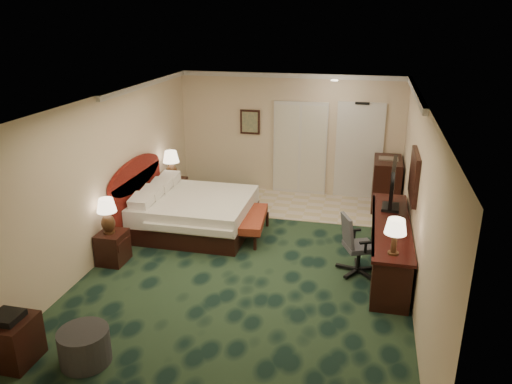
% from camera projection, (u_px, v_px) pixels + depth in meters
% --- Properties ---
extents(floor, '(5.00, 7.50, 0.00)m').
position_uv_depth(floor, '(251.00, 266.00, 8.19)').
color(floor, black).
rests_on(floor, ground).
extents(ceiling, '(5.00, 7.50, 0.00)m').
position_uv_depth(ceiling, '(250.00, 102.00, 7.28)').
color(ceiling, silver).
rests_on(ceiling, wall_back).
extents(wall_back, '(5.00, 0.00, 2.70)m').
position_uv_depth(wall_back, '(289.00, 134.00, 11.17)').
color(wall_back, beige).
rests_on(wall_back, ground).
extents(wall_front, '(5.00, 0.00, 2.70)m').
position_uv_depth(wall_front, '(149.00, 331.00, 4.30)').
color(wall_front, beige).
rests_on(wall_front, ground).
extents(wall_left, '(0.00, 7.50, 2.70)m').
position_uv_depth(wall_left, '(104.00, 178.00, 8.26)').
color(wall_left, beige).
rests_on(wall_left, ground).
extents(wall_right, '(0.00, 7.50, 2.70)m').
position_uv_depth(wall_right, '(418.00, 202.00, 7.21)').
color(wall_right, beige).
rests_on(wall_right, ground).
extents(crown_molding, '(5.00, 7.50, 0.10)m').
position_uv_depth(crown_molding, '(250.00, 105.00, 7.29)').
color(crown_molding, silver).
rests_on(crown_molding, wall_back).
extents(tile_patch, '(3.20, 1.70, 0.01)m').
position_uv_depth(tile_patch, '(323.00, 207.00, 10.66)').
color(tile_patch, '#C3B288').
rests_on(tile_patch, ground).
extents(headboard, '(0.12, 2.00, 1.40)m').
position_uv_depth(headboard, '(137.00, 194.00, 9.38)').
color(headboard, '#4E0807').
rests_on(headboard, ground).
extents(entry_door, '(1.02, 0.06, 2.18)m').
position_uv_depth(entry_door, '(359.00, 152.00, 10.92)').
color(entry_door, silver).
rests_on(entry_door, ground).
extents(closet_doors, '(1.20, 0.06, 2.10)m').
position_uv_depth(closet_doors, '(300.00, 149.00, 11.18)').
color(closet_doors, silver).
rests_on(closet_doors, ground).
extents(wall_art, '(0.45, 0.06, 0.55)m').
position_uv_depth(wall_art, '(250.00, 122.00, 11.24)').
color(wall_art, '#4B5D54').
rests_on(wall_art, wall_back).
extents(wall_mirror, '(0.05, 0.95, 0.75)m').
position_uv_depth(wall_mirror, '(414.00, 176.00, 7.70)').
color(wall_mirror, white).
rests_on(wall_mirror, wall_right).
extents(bed, '(2.06, 1.91, 0.65)m').
position_uv_depth(bed, '(196.00, 213.00, 9.48)').
color(bed, white).
rests_on(bed, ground).
extents(nightstand_near, '(0.43, 0.49, 0.53)m').
position_uv_depth(nightstand_near, '(113.00, 247.00, 8.25)').
color(nightstand_near, black).
rests_on(nightstand_near, ground).
extents(nightstand_far, '(0.47, 0.54, 0.59)m').
position_uv_depth(nightstand_far, '(174.00, 192.00, 10.68)').
color(nightstand_far, black).
rests_on(nightstand_far, ground).
extents(lamp_near, '(0.37, 0.37, 0.60)m').
position_uv_depth(lamp_near, '(107.00, 216.00, 8.06)').
color(lamp_near, black).
rests_on(lamp_near, nightstand_near).
extents(lamp_far, '(0.41, 0.41, 0.64)m').
position_uv_depth(lamp_far, '(171.00, 166.00, 10.44)').
color(lamp_far, black).
rests_on(lamp_far, nightstand_far).
extents(bed_bench, '(0.56, 1.30, 0.43)m').
position_uv_depth(bed_bench, '(253.00, 226.00, 9.21)').
color(bed_bench, maroon).
rests_on(bed_bench, ground).
extents(ottoman, '(0.67, 0.67, 0.43)m').
position_uv_depth(ottoman, '(85.00, 346.00, 5.89)').
color(ottoman, '#26272B').
rests_on(ottoman, ground).
extents(side_table, '(0.53, 0.53, 0.57)m').
position_uv_depth(side_table, '(12.00, 341.00, 5.88)').
color(side_table, black).
rests_on(side_table, ground).
extents(desk, '(0.59, 2.76, 0.80)m').
position_uv_depth(desk, '(389.00, 246.00, 8.01)').
color(desk, black).
rests_on(desk, ground).
extents(tv, '(0.16, 1.04, 0.81)m').
position_uv_depth(tv, '(392.00, 186.00, 8.32)').
color(tv, black).
rests_on(tv, desk).
extents(desk_lamp, '(0.32, 0.32, 0.53)m').
position_uv_depth(desk_lamp, '(395.00, 236.00, 6.78)').
color(desk_lamp, black).
rests_on(desk_lamp, desk).
extents(desk_chair, '(0.74, 0.73, 0.99)m').
position_uv_depth(desk_chair, '(360.00, 244.00, 7.85)').
color(desk_chair, '#43444E').
rests_on(desk_chair, ground).
extents(minibar, '(0.56, 1.01, 1.06)m').
position_uv_depth(minibar, '(386.00, 184.00, 10.49)').
color(minibar, black).
rests_on(minibar, ground).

